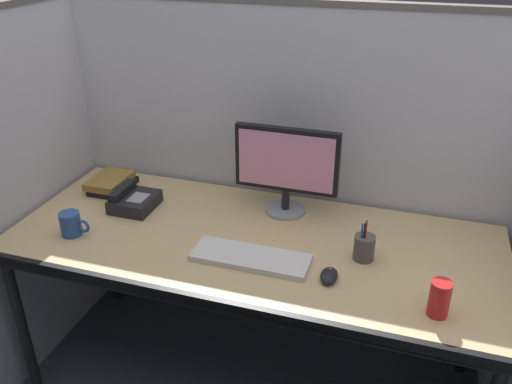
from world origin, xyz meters
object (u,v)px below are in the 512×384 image
at_px(keyboard_main, 251,258).
at_px(soda_can, 439,299).
at_px(coffee_mug, 71,224).
at_px(pen_cup, 364,247).
at_px(book_stack, 111,183).
at_px(monitor_center, 286,165).
at_px(computer_mouse, 329,276).
at_px(desk, 251,251).
at_px(desk_phone, 134,201).

relative_size(keyboard_main, soda_can, 3.52).
relative_size(keyboard_main, coffee_mug, 3.41).
bearing_deg(soda_can, coffee_mug, 177.47).
distance_m(pen_cup, soda_can, 0.35).
xyz_separation_m(keyboard_main, book_stack, (-0.79, 0.35, 0.02)).
height_order(monitor_center, coffee_mug, monitor_center).
xyz_separation_m(monitor_center, keyboard_main, (-0.03, -0.39, -0.20)).
bearing_deg(keyboard_main, monitor_center, 86.18).
bearing_deg(computer_mouse, desk, 154.79).
height_order(computer_mouse, desk_phone, desk_phone).
bearing_deg(keyboard_main, computer_mouse, -5.80).
bearing_deg(desk, keyboard_main, -72.42).
distance_m(monitor_center, pen_cup, 0.47).
xyz_separation_m(monitor_center, desk_phone, (-0.63, -0.16, -0.18)).
relative_size(book_stack, soda_can, 1.76).
bearing_deg(computer_mouse, book_stack, 160.55).
bearing_deg(pen_cup, coffee_mug, -170.88).
relative_size(desk_phone, book_stack, 0.88).
height_order(keyboard_main, book_stack, book_stack).
bearing_deg(computer_mouse, keyboard_main, 174.20).
relative_size(coffee_mug, pen_cup, 0.77).
relative_size(monitor_center, pen_cup, 2.64).
bearing_deg(soda_can, computer_mouse, 168.17).
xyz_separation_m(desk, keyboard_main, (0.04, -0.13, 0.06)).
xyz_separation_m(desk_phone, book_stack, (-0.19, 0.13, -0.00)).
relative_size(desk, keyboard_main, 4.42).
bearing_deg(desk, coffee_mug, -165.94).
bearing_deg(book_stack, computer_mouse, -19.45).
xyz_separation_m(book_stack, soda_can, (1.44, -0.46, 0.03)).
distance_m(desk, keyboard_main, 0.15).
xyz_separation_m(coffee_mug, desk_phone, (0.12, 0.27, -0.01)).
bearing_deg(desk_phone, monitor_center, 14.60).
xyz_separation_m(monitor_center, coffee_mug, (-0.75, -0.43, -0.17)).
relative_size(desk, desk_phone, 10.00).
relative_size(desk_phone, soda_can, 1.56).
height_order(computer_mouse, pen_cup, pen_cup).
xyz_separation_m(monitor_center, pen_cup, (0.36, -0.25, -0.17)).
xyz_separation_m(desk, soda_can, (0.69, -0.23, 0.11)).
bearing_deg(keyboard_main, coffee_mug, -176.52).
height_order(keyboard_main, desk_phone, desk_phone).
distance_m(desk, computer_mouse, 0.37).
bearing_deg(book_stack, keyboard_main, -24.06).
xyz_separation_m(computer_mouse, soda_can, (0.36, -0.07, 0.04)).
relative_size(monitor_center, book_stack, 2.00).
bearing_deg(monitor_center, book_stack, -177.41).
xyz_separation_m(monitor_center, book_stack, (-0.81, -0.04, -0.19)).
height_order(desk, keyboard_main, keyboard_main).
relative_size(computer_mouse, coffee_mug, 0.76).
bearing_deg(book_stack, coffee_mug, -80.51).
relative_size(coffee_mug, desk_phone, 0.66).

